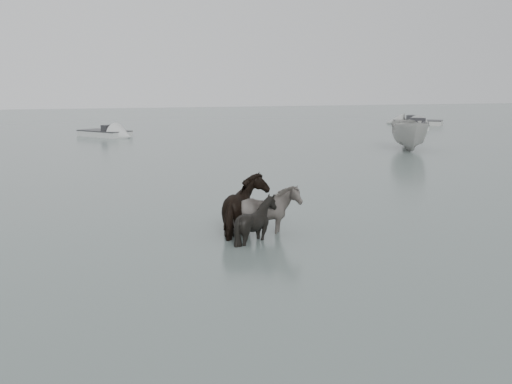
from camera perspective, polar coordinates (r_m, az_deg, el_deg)
ground at (r=13.95m, az=0.96°, el=-4.45°), size 140.00×140.00×0.00m
pony_pinto at (r=14.39m, az=0.73°, el=-1.24°), size 1.62×0.78×1.35m
pony_dark at (r=14.72m, az=-0.72°, el=-0.41°), size 1.52×1.74×1.65m
pony_black at (r=13.91m, az=0.01°, el=-1.82°), size 1.25×1.14×1.26m
boat_small at (r=33.16m, az=13.52°, el=5.12°), size 3.25×4.71×1.70m
skiff_port at (r=48.01m, az=14.17°, el=5.92°), size 4.33×5.55×0.75m
skiff_mid at (r=41.20m, az=-13.33°, el=5.35°), size 4.04×4.71×0.75m
skiff_star at (r=52.38m, az=14.22°, el=6.23°), size 4.93×4.49×0.75m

